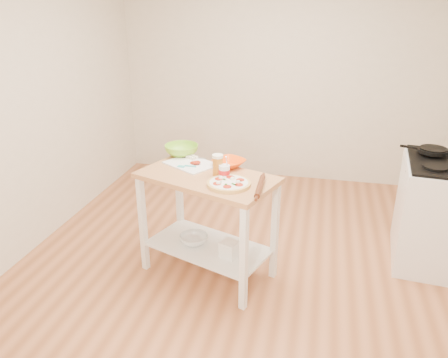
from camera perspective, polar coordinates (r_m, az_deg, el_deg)
room_shell at (r=3.36m, az=3.09°, el=8.04°), size 4.04×4.54×2.74m
prep_island at (r=3.54m, az=-2.18°, el=-3.37°), size 1.21×0.92×0.90m
gas_stove at (r=4.23m, az=26.62°, el=-3.97°), size 0.78×0.89×1.11m
skillet at (r=4.18m, az=25.58°, el=3.36°), size 0.39×0.25×0.03m
pizza at (r=3.25m, az=0.62°, el=-0.56°), size 0.33×0.33×0.05m
cutting_board at (r=3.68m, az=-4.32°, el=2.04°), size 0.50×0.47×0.04m
spatula at (r=3.59m, az=-4.97°, el=1.68°), size 0.15×0.05×0.01m
knife at (r=3.81m, az=-4.84°, el=2.90°), size 0.27×0.03×0.01m
orange_bowl at (r=3.61m, az=0.65°, el=2.11°), size 0.34×0.34×0.06m
green_bowl at (r=3.90m, az=-5.57°, el=3.79°), size 0.35×0.35×0.09m
beer_pint at (r=3.40m, az=-0.82°, el=1.82°), size 0.09×0.09×0.17m
yogurt_tub at (r=3.37m, az=0.04°, el=0.98°), size 0.09×0.09×0.19m
rolling_pin at (r=3.19m, az=4.72°, el=-0.99°), size 0.06×0.37×0.04m
shelf_glass_bowl at (r=3.75m, az=-3.98°, el=-7.87°), size 0.26×0.26×0.07m
shelf_bin at (r=3.55m, az=0.72°, el=-9.11°), size 0.17×0.17×0.13m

